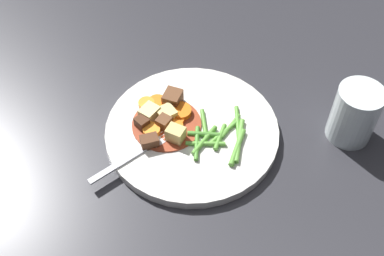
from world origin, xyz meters
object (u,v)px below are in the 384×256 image
at_px(carrot_slice_1, 181,112).
at_px(potato_chunk_2, 166,115).
at_px(dinner_plate, 192,131).
at_px(water_glass, 355,114).
at_px(meat_chunk_3, 142,123).
at_px(carrot_slice_5, 157,103).
at_px(carrot_slice_4, 147,105).
at_px(potato_chunk_1, 149,113).
at_px(carrot_slice_0, 176,127).
at_px(meat_chunk_1, 150,141).
at_px(meat_chunk_0, 164,123).
at_px(carrot_slice_2, 152,131).
at_px(meat_chunk_2, 173,99).
at_px(fork, 141,151).
at_px(carrot_slice_3, 176,119).
at_px(potato_chunk_0, 176,134).

relative_size(carrot_slice_1, potato_chunk_2, 1.26).
relative_size(dinner_plate, water_glass, 2.89).
bearing_deg(meat_chunk_3, water_glass, -154.01).
bearing_deg(meat_chunk_3, dinner_plate, -155.25).
bearing_deg(carrot_slice_5, carrot_slice_4, 38.25).
xyz_separation_m(carrot_slice_1, potato_chunk_1, (0.04, 0.03, 0.01)).
relative_size(carrot_slice_0, meat_chunk_1, 0.89).
distance_m(potato_chunk_1, meat_chunk_0, 0.03).
distance_m(carrot_slice_0, carrot_slice_2, 0.04).
relative_size(meat_chunk_0, meat_chunk_1, 0.77).
bearing_deg(meat_chunk_3, carrot_slice_5, -88.76).
bearing_deg(potato_chunk_1, carrot_slice_0, 176.19).
bearing_deg(water_glass, meat_chunk_0, 25.81).
xyz_separation_m(carrot_slice_2, meat_chunk_3, (0.02, -0.00, 0.00)).
bearing_deg(carrot_slice_5, meat_chunk_2, -146.24).
bearing_deg(potato_chunk_2, carrot_slice_1, -129.06).
xyz_separation_m(carrot_slice_0, carrot_slice_5, (0.05, -0.03, 0.00)).
xyz_separation_m(meat_chunk_3, fork, (-0.02, 0.04, -0.01)).
bearing_deg(meat_chunk_3, meat_chunk_0, -152.51).
bearing_deg(dinner_plate, meat_chunk_2, -32.60).
height_order(carrot_slice_5, meat_chunk_2, meat_chunk_2).
bearing_deg(water_glass, carrot_slice_3, 23.11).
bearing_deg(carrot_slice_0, carrot_slice_4, -18.38).
distance_m(potato_chunk_1, fork, 0.07).
bearing_deg(fork, carrot_slice_5, -76.50).
relative_size(dinner_plate, meat_chunk_3, 13.60).
xyz_separation_m(carrot_slice_5, potato_chunk_0, (-0.06, 0.05, 0.01)).
xyz_separation_m(carrot_slice_5, meat_chunk_1, (-0.03, 0.08, 0.00)).
bearing_deg(meat_chunk_2, meat_chunk_3, 72.95).
bearing_deg(potato_chunk_2, carrot_slice_4, -13.68).
bearing_deg(meat_chunk_0, potato_chunk_1, -12.60).
relative_size(meat_chunk_0, fork, 0.13).
relative_size(dinner_plate, potato_chunk_0, 10.39).
bearing_deg(potato_chunk_0, fork, 49.64).
height_order(carrot_slice_5, potato_chunk_2, potato_chunk_2).
relative_size(carrot_slice_3, meat_chunk_0, 1.47).
relative_size(meat_chunk_3, fork, 0.13).
relative_size(dinner_plate, meat_chunk_2, 9.03).
xyz_separation_m(carrot_slice_2, meat_chunk_2, (-0.00, -0.07, 0.01)).
relative_size(carrot_slice_1, meat_chunk_0, 1.68).
distance_m(carrot_slice_3, potato_chunk_0, 0.04).
xyz_separation_m(meat_chunk_1, meat_chunk_2, (0.01, -0.09, 0.00)).
bearing_deg(carrot_slice_0, carrot_slice_1, -77.14).
xyz_separation_m(carrot_slice_2, carrot_slice_3, (-0.02, -0.04, -0.00)).
bearing_deg(meat_chunk_3, potato_chunk_2, -130.30).
distance_m(carrot_slice_2, meat_chunk_1, 0.02).
height_order(dinner_plate, meat_chunk_2, meat_chunk_2).
relative_size(carrot_slice_2, meat_chunk_1, 1.01).
relative_size(carrot_slice_2, potato_chunk_0, 1.04).
bearing_deg(carrot_slice_5, carrot_slice_0, 147.42).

